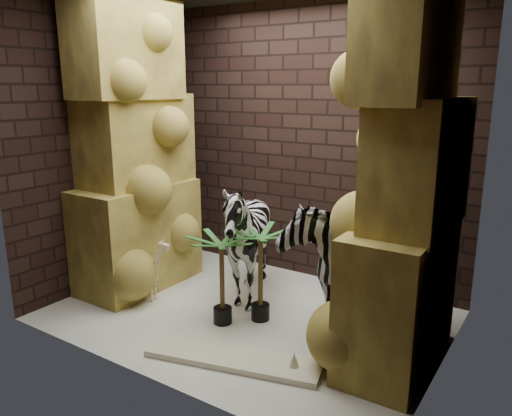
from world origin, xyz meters
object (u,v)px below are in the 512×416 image
Objects in this scene: zebra_left at (246,247)px; palm_back at (222,280)px; giraffe_toy at (145,268)px; surfboard at (233,358)px; zebra_right at (334,245)px; palm_front at (260,274)px.

zebra_left is 0.54m from palm_back.
zebra_left reaches higher than giraffe_toy.
zebra_left is 0.90× the size of surfboard.
zebra_right is 1.73× the size of palm_back.
giraffe_toy is 0.48× the size of surfboard.
zebra_right is at bearing 36.08° from palm_back.
zebra_left is 1.25m from surfboard.
zebra_right is 1.32m from surfboard.
zebra_right is at bearing 57.51° from surfboard.
giraffe_toy is 1.24m from palm_front.
palm_back is at bearing -157.06° from zebra_right.
zebra_left is (-0.89, -0.08, -0.15)m from zebra_right.
surfboard is (0.46, -0.47, -0.40)m from palm_back.
zebra_right is at bearing 5.93° from giraffe_toy.
giraffe_toy is (-1.77, -0.60, -0.39)m from zebra_right.
giraffe_toy is 1.53m from surfboard.
palm_back is (-0.81, -0.59, -0.31)m from zebra_right.
zebra_right reaches higher than giraffe_toy.
palm_back reaches higher than surfboard.
zebra_right is 2.17× the size of giraffe_toy.
palm_front is (1.21, 0.26, 0.11)m from giraffe_toy.
zebra_left is 1.50× the size of palm_back.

